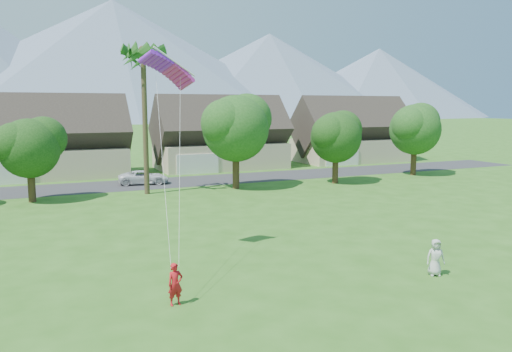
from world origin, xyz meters
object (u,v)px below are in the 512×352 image
kite_flyer (175,284)px  parked_car (144,177)px  watcher (435,257)px  parafoil_kite (168,67)px

kite_flyer → parked_car: (4.87, 30.11, -0.15)m
watcher → parafoil_kite: bearing=165.1°
watcher → kite_flyer: bearing=-163.8°
watcher → parked_car: size_ratio=0.35×
kite_flyer → parked_car: kite_flyer is taller
parked_car → parafoil_kite: (-3.36, -23.77, 8.65)m
parked_car → watcher: bearing=-157.6°
kite_flyer → parked_car: size_ratio=0.34×
kite_flyer → watcher: bearing=-15.0°
kite_flyer → watcher: watcher is taller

